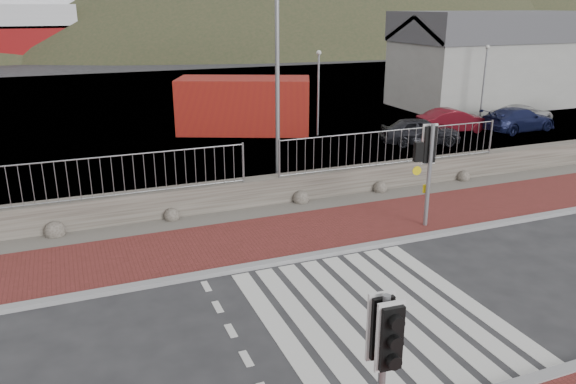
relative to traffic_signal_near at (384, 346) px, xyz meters
name	(u,v)px	position (x,y,z in m)	size (l,w,h in m)	color
ground	(375,314)	(2.03, 3.52, -1.91)	(220.00, 220.00, 0.00)	#28282B
sidewalk_far	(293,235)	(2.03, 8.02, -1.87)	(40.00, 3.00, 0.08)	maroon
kerb_far	(316,255)	(2.03, 6.52, -1.86)	(40.00, 0.25, 0.12)	gray
zebra_crossing	(375,313)	(2.03, 3.52, -1.91)	(4.62, 5.60, 0.01)	silver
gravel_strip	(269,212)	(2.03, 10.02, -1.88)	(40.00, 1.50, 0.06)	#59544C
stone_wall	(260,192)	(2.03, 10.82, -1.46)	(40.00, 0.60, 0.90)	#4D473F
railing	(261,151)	(2.03, 10.67, -0.09)	(18.07, 0.07, 1.22)	gray
quay	(156,105)	(2.03, 31.42, -1.91)	(120.00, 40.00, 0.50)	#4C4C4F
water	(108,59)	(2.03, 66.42, -1.91)	(220.00, 50.00, 0.05)	#3F4C54
harbor_building	(493,59)	(22.03, 23.42, 1.02)	(12.20, 6.20, 5.80)	#9E9E99
hills_backdrop	(148,180)	(8.78, 91.42, -24.97)	(254.00, 90.00, 100.00)	#2B331F
traffic_signal_near	(384,346)	(0.00, 0.00, 0.00)	(0.39, 0.25, 2.66)	gray
traffic_signal_far	(429,154)	(5.79, 7.19, 0.30)	(0.75, 0.33, 3.05)	gray
streetlight	(281,58)	(3.08, 11.65, 2.64)	(1.68, 0.64, 8.09)	gray
shipping_container	(244,105)	(4.93, 21.56, -0.56)	(6.52, 2.72, 2.72)	#A02711
car_a	(420,131)	(11.66, 15.95, -1.29)	(1.47, 3.65, 1.24)	black
car_b	(453,121)	(14.71, 17.49, -1.32)	(1.26, 3.62, 1.19)	#580C16
car_c	(519,119)	(18.00, 16.50, -1.31)	(1.69, 4.16, 1.21)	#14193F
car_d	(521,115)	(19.34, 17.72, -1.37)	(1.80, 3.91, 1.09)	#A8A8A8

